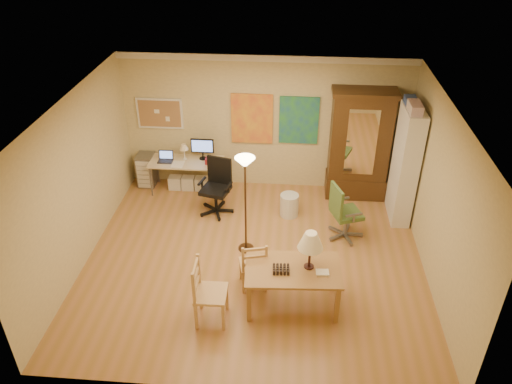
# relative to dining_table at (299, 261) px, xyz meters

# --- Properties ---
(floor) EXTENTS (5.50, 5.50, 0.00)m
(floor) POSITION_rel_dining_table_xyz_m (-0.72, 0.94, -0.80)
(floor) COLOR #A6763B
(floor) RESTS_ON ground
(crown_molding) EXTENTS (5.50, 0.08, 0.12)m
(crown_molding) POSITION_rel_dining_table_xyz_m (-0.72, 3.40, 1.84)
(crown_molding) COLOR white
(crown_molding) RESTS_ON floor
(corkboard) EXTENTS (0.90, 0.04, 0.62)m
(corkboard) POSITION_rel_dining_table_xyz_m (-2.77, 3.41, 0.70)
(corkboard) COLOR #A27B4C
(corkboard) RESTS_ON floor
(art_panel_left) EXTENTS (0.80, 0.04, 1.00)m
(art_panel_left) POSITION_rel_dining_table_xyz_m (-0.97, 3.41, 0.65)
(art_panel_left) COLOR yellow
(art_panel_left) RESTS_ON floor
(art_panel_right) EXTENTS (0.75, 0.04, 0.95)m
(art_panel_right) POSITION_rel_dining_table_xyz_m (-0.07, 3.41, 0.65)
(art_panel_right) COLOR #226288
(art_panel_right) RESTS_ON floor
(dining_table) EXTENTS (1.39, 0.89, 1.27)m
(dining_table) POSITION_rel_dining_table_xyz_m (0.00, 0.00, 0.00)
(dining_table) COLOR brown
(dining_table) RESTS_ON floor
(ladder_chair_back) EXTENTS (0.47, 0.46, 0.86)m
(ladder_chair_back) POSITION_rel_dining_table_xyz_m (-0.67, 0.32, -0.40)
(ladder_chair_back) COLOR #B57F53
(ladder_chair_back) RESTS_ON floor
(ladder_chair_left) EXTENTS (0.45, 0.47, 1.00)m
(ladder_chair_left) POSITION_rel_dining_table_xyz_m (-1.23, -0.40, -0.34)
(ladder_chair_left) COLOR #B57F53
(ladder_chair_left) RESTS_ON floor
(torchiere_lamp) EXTENTS (0.32, 0.32, 1.75)m
(torchiere_lamp) POSITION_rel_dining_table_xyz_m (-0.88, 1.23, 0.60)
(torchiere_lamp) COLOR #3D2A18
(torchiere_lamp) RESTS_ON floor
(computer_desk) EXTENTS (1.44, 0.63, 1.09)m
(computer_desk) POSITION_rel_dining_table_xyz_m (-2.21, 3.09, -0.40)
(computer_desk) COLOR beige
(computer_desk) RESTS_ON floor
(office_chair_black) EXTENTS (0.65, 0.65, 1.06)m
(office_chair_black) POSITION_rel_dining_table_xyz_m (-1.54, 2.33, -0.52)
(office_chair_black) COLOR black
(office_chair_black) RESTS_ON floor
(office_chair_green) EXTENTS (0.64, 0.64, 1.04)m
(office_chair_green) POSITION_rel_dining_table_xyz_m (0.78, 1.72, -0.52)
(office_chair_green) COLOR slate
(office_chair_green) RESTS_ON floor
(drawer_cart) EXTENTS (0.34, 0.40, 0.67)m
(drawer_cart) POSITION_rel_dining_table_xyz_m (-3.11, 3.22, -0.47)
(drawer_cart) COLOR slate
(drawer_cart) RESTS_ON floor
(armoire) EXTENTS (1.18, 0.56, 2.18)m
(armoire) POSITION_rel_dining_table_xyz_m (1.09, 3.18, 0.14)
(armoire) COLOR #39230F
(armoire) RESTS_ON floor
(bookshelf) EXTENTS (0.32, 0.85, 2.13)m
(bookshelf) POSITION_rel_dining_table_xyz_m (1.83, 2.48, 0.26)
(bookshelf) COLOR white
(bookshelf) RESTS_ON floor
(wastebin) EXTENTS (0.35, 0.35, 0.43)m
(wastebin) POSITION_rel_dining_table_xyz_m (-0.18, 2.32, -0.59)
(wastebin) COLOR silver
(wastebin) RESTS_ON floor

